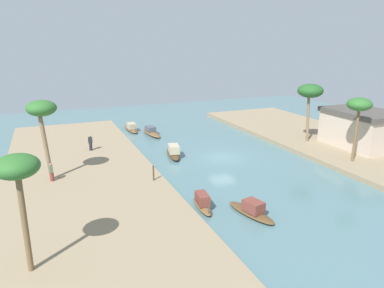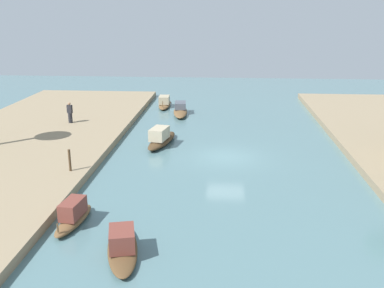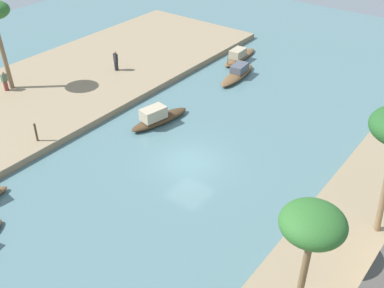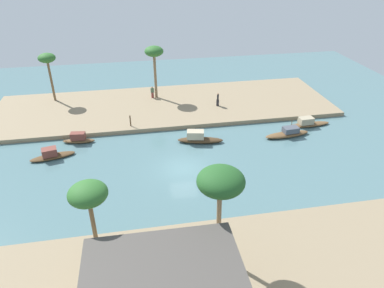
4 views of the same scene
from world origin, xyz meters
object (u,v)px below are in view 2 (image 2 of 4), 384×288
(sampan_downstream_large, at_px, (122,245))
(sampan_near_left_bank, at_px, (161,138))
(sampan_midstream, at_px, (180,110))
(person_on_near_bank, at_px, (70,114))
(mooring_post, at_px, (70,160))
(sampan_upstream_small, at_px, (165,103))
(sampan_with_tall_canopy, at_px, (73,215))

(sampan_downstream_large, height_order, sampan_near_left_bank, sampan_near_left_bank)
(sampan_midstream, distance_m, person_on_near_bank, 10.26)
(person_on_near_bank, bearing_deg, sampan_midstream, -130.00)
(sampan_near_left_bank, bearing_deg, mooring_post, -20.05)
(sampan_upstream_small, distance_m, sampan_with_tall_canopy, 25.60)
(sampan_downstream_large, distance_m, sampan_midstream, 24.63)
(sampan_midstream, bearing_deg, mooring_post, -20.73)
(sampan_downstream_large, bearing_deg, sampan_near_left_bank, 168.76)
(sampan_near_left_bank, height_order, sampan_with_tall_canopy, sampan_near_left_bank)
(sampan_downstream_large, relative_size, person_on_near_bank, 2.61)
(sampan_midstream, xyz_separation_m, mooring_post, (16.80, -4.64, 0.74))
(mooring_post, bearing_deg, person_on_near_bank, -161.08)
(person_on_near_bank, bearing_deg, sampan_with_tall_canopy, 124.62)
(sampan_downstream_large, bearing_deg, sampan_midstream, 166.97)
(sampan_midstream, bearing_deg, sampan_upstream_small, -154.90)
(sampan_downstream_large, relative_size, sampan_near_left_bank, 0.89)
(sampan_downstream_large, xyz_separation_m, person_on_near_bank, (-18.80, -8.55, 0.86))
(sampan_midstream, distance_m, mooring_post, 17.44)
(sampan_near_left_bank, xyz_separation_m, mooring_post, (6.96, -4.24, 0.63))
(sampan_downstream_large, xyz_separation_m, sampan_midstream, (-24.63, -0.14, -0.01))
(sampan_downstream_large, distance_m, sampan_with_tall_canopy, 3.59)
(sampan_near_left_bank, relative_size, sampan_midstream, 0.95)
(sampan_midstream, bearing_deg, sampan_with_tall_canopy, -11.97)
(sampan_upstream_small, bearing_deg, sampan_near_left_bank, 3.86)
(sampan_downstream_large, height_order, sampan_midstream, sampan_downstream_large)
(sampan_near_left_bank, bearing_deg, sampan_downstream_large, 13.40)
(sampan_near_left_bank, relative_size, sampan_with_tall_canopy, 1.46)
(sampan_downstream_large, relative_size, sampan_with_tall_canopy, 1.30)
(sampan_upstream_small, bearing_deg, person_on_near_bank, -38.25)
(sampan_downstream_large, relative_size, mooring_post, 3.46)
(sampan_upstream_small, xyz_separation_m, sampan_with_tall_canopy, (25.59, -0.71, 0.07))
(sampan_downstream_large, xyz_separation_m, sampan_near_left_bank, (-14.79, -0.55, 0.10))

